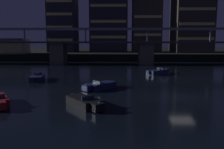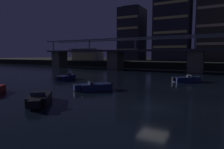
{
  "view_description": "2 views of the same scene",
  "coord_description": "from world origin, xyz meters",
  "px_view_note": "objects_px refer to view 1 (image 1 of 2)",
  "views": [
    {
      "loc": [
        -6.81,
        -25.09,
        6.13
      ],
      "look_at": [
        -7.93,
        8.31,
        1.36
      ],
      "focal_mm": 37.8,
      "sensor_mm": 36.0,
      "label": 1
    },
    {
      "loc": [
        4.67,
        -16.23,
        4.64
      ],
      "look_at": [
        -9.43,
        9.76,
        1.56
      ],
      "focal_mm": 30.92,
      "sensor_mm": 36.0,
      "label": 2
    }
  ],
  "objects_px": {
    "tower_central": "(147,9)",
    "speedboat_near_right": "(37,78)",
    "tower_west_low": "(63,21)",
    "speedboat_mid_right": "(85,102)",
    "waterfront_pavilion": "(8,46)",
    "speedboat_near_center": "(100,86)",
    "tower_east_tall": "(191,18)",
    "river_bridge": "(146,49)",
    "tower_west_tall": "(109,15)",
    "speedboat_mid_left": "(158,72)"
  },
  "relations": [
    {
      "from": "river_bridge",
      "to": "speedboat_mid_left",
      "type": "distance_m",
      "value": 19.01
    },
    {
      "from": "tower_west_low",
      "to": "speedboat_near_right",
      "type": "xyz_separation_m",
      "value": [
        7.49,
        -49.48,
        -12.65
      ]
    },
    {
      "from": "tower_central",
      "to": "speedboat_mid_right",
      "type": "bearing_deg",
      "value": -101.16
    },
    {
      "from": "river_bridge",
      "to": "speedboat_near_center",
      "type": "relative_size",
      "value": 21.75
    },
    {
      "from": "tower_east_tall",
      "to": "tower_west_tall",
      "type": "bearing_deg",
      "value": 176.91
    },
    {
      "from": "speedboat_near_right",
      "to": "speedboat_mid_left",
      "type": "xyz_separation_m",
      "value": [
        19.92,
        7.67,
        0.0
      ]
    },
    {
      "from": "tower_west_tall",
      "to": "speedboat_mid_left",
      "type": "xyz_separation_m",
      "value": [
        10.99,
        -42.14,
        -14.98
      ]
    },
    {
      "from": "river_bridge",
      "to": "speedboat_near_right",
      "type": "height_order",
      "value": "river_bridge"
    },
    {
      "from": "tower_west_low",
      "to": "tower_east_tall",
      "type": "bearing_deg",
      "value": -1.54
    },
    {
      "from": "waterfront_pavilion",
      "to": "tower_central",
      "type": "bearing_deg",
      "value": 14.65
    },
    {
      "from": "tower_west_tall",
      "to": "speedboat_mid_right",
      "type": "xyz_separation_m",
      "value": [
        0.68,
        -64.32,
        -14.98
      ]
    },
    {
      "from": "tower_central",
      "to": "tower_east_tall",
      "type": "height_order",
      "value": "tower_central"
    },
    {
      "from": "tower_west_low",
      "to": "waterfront_pavilion",
      "type": "xyz_separation_m",
      "value": [
        -15.13,
        -11.26,
        -8.63
      ]
    },
    {
      "from": "tower_west_low",
      "to": "speedboat_near_center",
      "type": "xyz_separation_m",
      "value": [
        17.88,
        -55.74,
        -12.65
      ]
    },
    {
      "from": "speedboat_near_right",
      "to": "tower_central",
      "type": "bearing_deg",
      "value": 65.92
    },
    {
      "from": "tower_west_low",
      "to": "tower_west_tall",
      "type": "height_order",
      "value": "tower_west_tall"
    },
    {
      "from": "speedboat_near_center",
      "to": "speedboat_mid_right",
      "type": "xyz_separation_m",
      "value": [
        -0.77,
        -8.24,
        0.0
      ]
    },
    {
      "from": "tower_east_tall",
      "to": "waterfront_pavilion",
      "type": "distance_m",
      "value": 61.81
    },
    {
      "from": "tower_west_low",
      "to": "tower_east_tall",
      "type": "distance_m",
      "value": 45.13
    },
    {
      "from": "tower_west_tall",
      "to": "tower_east_tall",
      "type": "distance_m",
      "value": 28.75
    },
    {
      "from": "tower_west_tall",
      "to": "tower_central",
      "type": "height_order",
      "value": "tower_central"
    },
    {
      "from": "tower_central",
      "to": "waterfront_pavilion",
      "type": "xyz_separation_m",
      "value": [
        -44.96,
        -11.75,
        -12.97
      ]
    },
    {
      "from": "speedboat_near_center",
      "to": "tower_west_low",
      "type": "bearing_deg",
      "value": 107.78
    },
    {
      "from": "tower_central",
      "to": "speedboat_mid_right",
      "type": "height_order",
      "value": "tower_central"
    },
    {
      "from": "waterfront_pavilion",
      "to": "speedboat_near_center",
      "type": "bearing_deg",
      "value": -53.42
    },
    {
      "from": "speedboat_mid_right",
      "to": "speedboat_near_right",
      "type": "bearing_deg",
      "value": 123.55
    },
    {
      "from": "tower_west_low",
      "to": "tower_central",
      "type": "distance_m",
      "value": 30.14
    },
    {
      "from": "tower_central",
      "to": "speedboat_near_right",
      "type": "distance_m",
      "value": 57.31
    },
    {
      "from": "speedboat_near_center",
      "to": "speedboat_mid_left",
      "type": "bearing_deg",
      "value": 55.61
    },
    {
      "from": "speedboat_mid_right",
      "to": "tower_west_low",
      "type": "bearing_deg",
      "value": 104.97
    },
    {
      "from": "tower_east_tall",
      "to": "tower_central",
      "type": "bearing_deg",
      "value": 173.61
    },
    {
      "from": "river_bridge",
      "to": "tower_west_tall",
      "type": "height_order",
      "value": "tower_west_tall"
    },
    {
      "from": "speedboat_mid_right",
      "to": "waterfront_pavilion",
      "type": "bearing_deg",
      "value": 121.45
    },
    {
      "from": "tower_west_tall",
      "to": "speedboat_mid_left",
      "type": "height_order",
      "value": "tower_west_tall"
    },
    {
      "from": "tower_west_low",
      "to": "speedboat_near_center",
      "type": "distance_m",
      "value": 59.89
    },
    {
      "from": "tower_east_tall",
      "to": "speedboat_mid_right",
      "type": "height_order",
      "value": "tower_east_tall"
    },
    {
      "from": "tower_east_tall",
      "to": "speedboat_mid_right",
      "type": "bearing_deg",
      "value": -114.04
    },
    {
      "from": "tower_central",
      "to": "speedboat_near_right",
      "type": "bearing_deg",
      "value": -114.08
    },
    {
      "from": "speedboat_near_center",
      "to": "speedboat_near_right",
      "type": "xyz_separation_m",
      "value": [
        -10.39,
        6.26,
        0.0
      ]
    },
    {
      "from": "river_bridge",
      "to": "tower_west_low",
      "type": "distance_m",
      "value": 36.84
    },
    {
      "from": "tower_central",
      "to": "river_bridge",
      "type": "bearing_deg",
      "value": -96.3
    },
    {
      "from": "river_bridge",
      "to": "tower_west_low",
      "type": "relative_size",
      "value": 4.48
    },
    {
      "from": "tower_west_low",
      "to": "speedboat_mid_left",
      "type": "distance_m",
      "value": 51.57
    },
    {
      "from": "tower_east_tall",
      "to": "speedboat_near_center",
      "type": "xyz_separation_m",
      "value": [
        -27.22,
        -54.53,
        -13.61
      ]
    },
    {
      "from": "tower_east_tall",
      "to": "river_bridge",
      "type": "bearing_deg",
      "value": -129.17
    },
    {
      "from": "speedboat_mid_left",
      "to": "tower_east_tall",
      "type": "bearing_deg",
      "value": 66.46
    },
    {
      "from": "waterfront_pavilion",
      "to": "speedboat_mid_right",
      "type": "xyz_separation_m",
      "value": [
        32.24,
        -52.72,
        -4.02
      ]
    },
    {
      "from": "tower_west_low",
      "to": "river_bridge",
      "type": "bearing_deg",
      "value": -40.41
    },
    {
      "from": "tower_west_tall",
      "to": "tower_central",
      "type": "relative_size",
      "value": 0.87
    },
    {
      "from": "river_bridge",
      "to": "speedboat_mid_left",
      "type": "bearing_deg",
      "value": -89.37
    }
  ]
}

